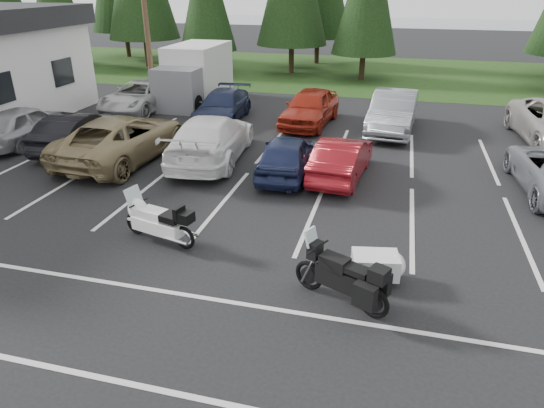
% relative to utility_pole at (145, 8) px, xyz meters
% --- Properties ---
extents(ground, '(120.00, 120.00, 0.00)m').
position_rel_utility_pole_xyz_m(ground, '(10.00, -12.00, -4.70)').
color(ground, black).
rests_on(ground, ground).
extents(grass_strip, '(80.00, 16.00, 0.01)m').
position_rel_utility_pole_xyz_m(grass_strip, '(10.00, 12.00, -4.69)').
color(grass_strip, '#1B3410').
rests_on(grass_strip, ground).
extents(lake_water, '(70.00, 50.00, 0.02)m').
position_rel_utility_pole_xyz_m(lake_water, '(14.00, 43.00, -4.70)').
color(lake_water, gray).
rests_on(lake_water, ground).
extents(utility_pole, '(1.60, 0.26, 9.00)m').
position_rel_utility_pole_xyz_m(utility_pole, '(0.00, 0.00, 0.00)').
color(utility_pole, '#473321').
rests_on(utility_pole, ground).
extents(box_truck, '(2.40, 5.60, 2.90)m').
position_rel_utility_pole_xyz_m(box_truck, '(2.00, 0.50, -3.25)').
color(box_truck, silver).
rests_on(box_truck, ground).
extents(stall_markings, '(32.00, 16.00, 0.01)m').
position_rel_utility_pole_xyz_m(stall_markings, '(10.00, -10.00, -4.69)').
color(stall_markings, silver).
rests_on(stall_markings, ground).
extents(car_near_0, '(2.00, 4.55, 1.52)m').
position_rel_utility_pole_xyz_m(car_near_0, '(-1.74, -7.44, -3.94)').
color(car_near_0, '#A3A2A7').
rests_on(car_near_0, ground).
extents(car_near_1, '(1.83, 4.46, 1.44)m').
position_rel_utility_pole_xyz_m(car_near_1, '(0.73, -7.63, -3.98)').
color(car_near_1, black).
rests_on(car_near_1, ground).
extents(car_near_2, '(2.99, 5.95, 1.61)m').
position_rel_utility_pole_xyz_m(car_near_2, '(3.04, -8.26, -3.89)').
color(car_near_2, olive).
rests_on(car_near_2, ground).
extents(car_near_3, '(2.84, 5.80, 1.63)m').
position_rel_utility_pole_xyz_m(car_near_3, '(6.15, -7.50, -3.89)').
color(car_near_3, white).
rests_on(car_near_3, ground).
extents(car_near_4, '(1.86, 4.12, 1.37)m').
position_rel_utility_pole_xyz_m(car_near_4, '(9.10, -8.25, -4.01)').
color(car_near_4, '#1C2347').
rests_on(car_near_4, ground).
extents(car_near_5, '(1.77, 4.14, 1.33)m').
position_rel_utility_pole_xyz_m(car_near_5, '(10.90, -8.05, -4.03)').
color(car_near_5, maroon).
rests_on(car_near_5, ground).
extents(car_far_0, '(2.57, 5.23, 1.43)m').
position_rel_utility_pole_xyz_m(car_far_0, '(0.06, -1.50, -3.98)').
color(car_far_0, beige).
rests_on(car_far_0, ground).
extents(car_far_1, '(2.18, 4.78, 1.35)m').
position_rel_utility_pole_xyz_m(car_far_1, '(4.70, -2.35, -4.02)').
color(car_far_1, '#171F3B').
rests_on(car_far_1, ground).
extents(car_far_2, '(2.32, 4.81, 1.59)m').
position_rel_utility_pole_xyz_m(car_far_2, '(8.72, -1.98, -3.90)').
color(car_far_2, maroon).
rests_on(car_far_2, ground).
extents(car_far_3, '(2.12, 5.18, 1.67)m').
position_rel_utility_pole_xyz_m(car_far_3, '(12.34, -2.04, -3.86)').
color(car_far_3, slate).
rests_on(car_far_3, ground).
extents(touring_motorcycle, '(2.50, 1.31, 1.32)m').
position_rel_utility_pole_xyz_m(touring_motorcycle, '(7.06, -13.52, -4.04)').
color(touring_motorcycle, white).
rests_on(touring_motorcycle, ground).
extents(cargo_trailer, '(1.55, 1.05, 0.66)m').
position_rel_utility_pole_xyz_m(cargo_trailer, '(12.37, -13.96, -4.37)').
color(cargo_trailer, silver).
rests_on(cargo_trailer, ground).
extents(adventure_motorcycle, '(2.53, 1.75, 1.46)m').
position_rel_utility_pole_xyz_m(adventure_motorcycle, '(11.74, -14.93, -3.97)').
color(adventure_motorcycle, black).
rests_on(adventure_motorcycle, ground).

